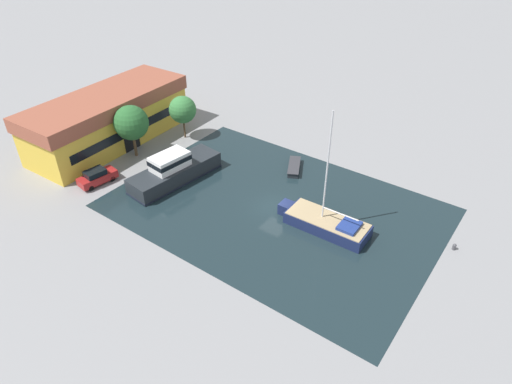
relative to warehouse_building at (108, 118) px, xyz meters
name	(u,v)px	position (x,y,z in m)	size (l,w,h in m)	color
ground_plane	(275,208)	(0.32, -25.14, -3.22)	(440.00, 440.00, 0.00)	gray
water_canal	(275,208)	(0.32, -25.14, -3.22)	(22.59, 32.41, 0.01)	#19282D
warehouse_building	(108,118)	(0.00, 0.00, 0.00)	(21.54, 8.58, 6.37)	gold
quay_tree_near_building	(183,110)	(6.34, -6.86, 0.69)	(3.47, 3.47, 5.66)	brown
quay_tree_by_water	(131,123)	(-0.66, -5.29, 1.17)	(4.13, 4.13, 6.47)	brown
parked_car	(97,177)	(-7.42, -6.57, -2.36)	(4.42, 2.34, 1.73)	maroon
sailboat_moored	(326,223)	(0.40, -30.95, -2.52)	(3.33, 9.33, 12.31)	#19234C
motor_cruiser	(174,170)	(-1.93, -13.07, -1.95)	(11.36, 4.70, 3.46)	#23282D
small_dinghy	(294,167)	(7.86, -22.73, -2.89)	(4.24, 3.04, 0.64)	#23282D
mooring_bollard	(454,247)	(4.61, -42.00, -2.88)	(0.34, 0.34, 0.65)	#47474C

